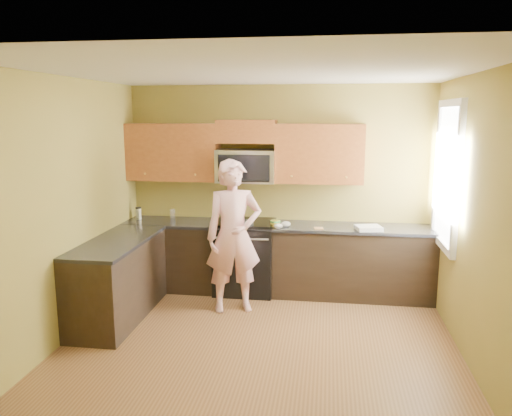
% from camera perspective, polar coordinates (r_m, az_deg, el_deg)
% --- Properties ---
extents(floor, '(4.00, 4.00, 0.00)m').
position_cam_1_polar(floor, '(5.19, 0.13, -15.88)').
color(floor, brown).
rests_on(floor, ground).
extents(ceiling, '(4.00, 4.00, 0.00)m').
position_cam_1_polar(ceiling, '(4.66, 0.14, 15.32)').
color(ceiling, white).
rests_on(ceiling, ground).
extents(wall_back, '(4.00, 0.00, 4.00)m').
position_cam_1_polar(wall_back, '(6.70, 2.55, 2.31)').
color(wall_back, olive).
rests_on(wall_back, ground).
extents(wall_front, '(4.00, 0.00, 4.00)m').
position_cam_1_polar(wall_front, '(2.85, -5.63, -9.27)').
color(wall_front, olive).
rests_on(wall_front, ground).
extents(wall_left, '(0.00, 4.00, 4.00)m').
position_cam_1_polar(wall_left, '(5.40, -21.37, -0.44)').
color(wall_left, olive).
rests_on(wall_left, ground).
extents(wall_right, '(0.00, 4.00, 4.00)m').
position_cam_1_polar(wall_right, '(4.89, 24.03, -1.73)').
color(wall_right, olive).
rests_on(wall_right, ground).
extents(cabinet_back_run, '(4.00, 0.60, 0.88)m').
position_cam_1_polar(cabinet_back_run, '(6.61, 2.23, -5.90)').
color(cabinet_back_run, black).
rests_on(cabinet_back_run, floor).
extents(cabinet_left_run, '(0.60, 1.60, 0.88)m').
position_cam_1_polar(cabinet_left_run, '(6.01, -15.44, -7.98)').
color(cabinet_left_run, black).
rests_on(cabinet_left_run, floor).
extents(countertop_back, '(4.00, 0.62, 0.04)m').
position_cam_1_polar(countertop_back, '(6.48, 2.25, -2.02)').
color(countertop_back, black).
rests_on(countertop_back, cabinet_back_run).
extents(countertop_left, '(0.62, 1.60, 0.04)m').
position_cam_1_polar(countertop_left, '(5.88, -15.57, -3.73)').
color(countertop_left, black).
rests_on(countertop_left, cabinet_left_run).
extents(stove, '(0.76, 0.65, 0.95)m').
position_cam_1_polar(stove, '(6.63, -1.25, -5.53)').
color(stove, black).
rests_on(stove, floor).
extents(microwave, '(0.76, 0.40, 0.42)m').
position_cam_1_polar(microwave, '(6.55, -1.10, 3.00)').
color(microwave, silver).
rests_on(microwave, wall_back).
extents(upper_cab_left, '(1.22, 0.33, 0.75)m').
position_cam_1_polar(upper_cab_left, '(6.81, -9.32, 3.15)').
color(upper_cab_left, brown).
rests_on(upper_cab_left, wall_back).
extents(upper_cab_right, '(1.12, 0.33, 0.75)m').
position_cam_1_polar(upper_cab_right, '(6.50, 7.16, 2.86)').
color(upper_cab_right, brown).
rests_on(upper_cab_right, wall_back).
extents(upper_cab_over_mw, '(0.76, 0.33, 0.30)m').
position_cam_1_polar(upper_cab_over_mw, '(6.53, -1.07, 8.70)').
color(upper_cab_over_mw, brown).
rests_on(upper_cab_over_mw, wall_back).
extents(window, '(0.06, 1.06, 1.66)m').
position_cam_1_polar(window, '(5.99, 21.01, 3.51)').
color(window, white).
rests_on(window, wall_right).
extents(woman, '(0.77, 0.63, 1.81)m').
position_cam_1_polar(woman, '(5.90, -2.55, -3.24)').
color(woman, pink).
rests_on(woman, floor).
extents(frying_pan, '(0.32, 0.48, 0.06)m').
position_cam_1_polar(frying_pan, '(6.26, -1.47, -2.00)').
color(frying_pan, black).
rests_on(frying_pan, stove).
extents(butter_tub, '(0.16, 0.16, 0.09)m').
position_cam_1_polar(butter_tub, '(6.36, 2.21, -2.08)').
color(butter_tub, '#FFED43').
rests_on(butter_tub, countertop_back).
extents(toast_slice, '(0.12, 0.12, 0.01)m').
position_cam_1_polar(toast_slice, '(6.25, 7.15, -2.32)').
color(toast_slice, '#B27F47').
rests_on(toast_slice, countertop_back).
extents(napkin_a, '(0.14, 0.14, 0.06)m').
position_cam_1_polar(napkin_a, '(6.23, 2.56, -2.07)').
color(napkin_a, silver).
rests_on(napkin_a, countertop_back).
extents(napkin_b, '(0.13, 0.14, 0.07)m').
position_cam_1_polar(napkin_b, '(6.34, 3.43, -1.84)').
color(napkin_b, silver).
rests_on(napkin_b, countertop_back).
extents(dish_towel, '(0.35, 0.31, 0.05)m').
position_cam_1_polar(dish_towel, '(6.30, 12.69, -2.24)').
color(dish_towel, white).
rests_on(dish_towel, countertop_back).
extents(travel_mug, '(0.09, 0.09, 0.16)m').
position_cam_1_polar(travel_mug, '(6.97, -13.20, -1.23)').
color(travel_mug, silver).
rests_on(travel_mug, countertop_back).
extents(glass_b, '(0.09, 0.09, 0.12)m').
position_cam_1_polar(glass_b, '(6.95, -9.47, -0.63)').
color(glass_b, silver).
rests_on(glass_b, countertop_back).
extents(glass_c, '(0.09, 0.09, 0.12)m').
position_cam_1_polar(glass_c, '(6.68, -3.81, -0.96)').
color(glass_c, silver).
rests_on(glass_c, countertop_back).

